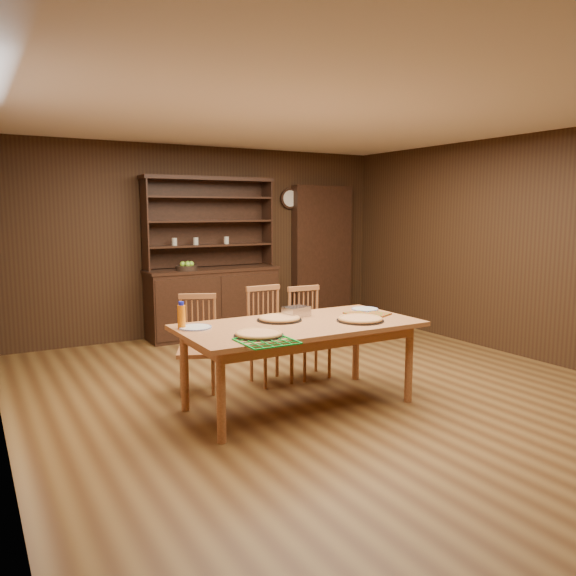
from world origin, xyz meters
TOP-DOWN VIEW (x-y plane):
  - floor at (0.00, 0.00)m, footprint 6.00×6.00m
  - room_shell at (0.00, 0.00)m, footprint 6.00×6.00m
  - china_hutch at (-0.00, 2.75)m, footprint 1.84×0.52m
  - doorway at (1.90, 2.90)m, footprint 1.00×0.18m
  - wall_clock at (1.35, 2.96)m, footprint 0.30×0.05m
  - dining_table at (-0.43, -0.28)m, footprint 2.09×1.04m
  - chair_left at (-1.03, 0.61)m, footprint 0.49×0.48m
  - chair_center at (-0.32, 0.52)m, footprint 0.41×0.39m
  - chair_right at (0.13, 0.49)m, footprint 0.40×0.38m
  - pizza_left at (-0.97, -0.55)m, footprint 0.39×0.39m
  - pizza_right at (0.09, -0.47)m, footprint 0.42×0.42m
  - pizza_center at (-0.52, -0.08)m, footprint 0.40×0.40m
  - cooling_rack at (-1.00, -0.75)m, footprint 0.50×0.50m
  - plate_left at (-1.30, -0.03)m, footprint 0.27×0.27m
  - plate_right at (0.47, -0.04)m, footprint 0.27×0.27m
  - foil_dish at (-0.29, 0.01)m, footprint 0.25×0.20m
  - juice_bottle at (-1.40, 0.02)m, footprint 0.07×0.07m
  - pot_holder_a at (0.41, -0.31)m, footprint 0.27×0.27m
  - pot_holder_b at (0.25, -0.19)m, footprint 0.20×0.20m
  - fruit_bowl at (-0.39, 2.69)m, footprint 0.28×0.28m

SIDE VIEW (x-z plane):
  - floor at x=0.00m, z-range 0.00..0.00m
  - chair_left at x=-1.03m, z-range 0.02..0.95m
  - chair_right at x=0.13m, z-range 0.03..0.96m
  - chair_center at x=-0.32m, z-range 0.03..1.00m
  - china_hutch at x=0.00m, z-range -0.49..1.68m
  - dining_table at x=-0.43m, z-range 0.30..1.05m
  - pot_holder_b at x=0.25m, z-range 0.75..0.76m
  - pot_holder_a at x=0.41m, z-range 0.75..0.77m
  - plate_left at x=-1.30m, z-range 0.75..0.77m
  - plate_right at x=0.47m, z-range 0.75..0.77m
  - cooling_rack at x=-1.00m, z-range 0.75..0.77m
  - pizza_center at x=-0.52m, z-range 0.75..0.79m
  - pizza_right at x=0.09m, z-range 0.75..0.79m
  - pizza_left at x=-0.97m, z-range 0.75..0.79m
  - foil_dish at x=-0.29m, z-range 0.75..0.84m
  - juice_bottle at x=-1.40m, z-range 0.74..0.97m
  - fruit_bowl at x=-0.39m, z-range 0.92..1.04m
  - doorway at x=1.90m, z-range 0.00..2.10m
  - room_shell at x=0.00m, z-range -1.42..4.58m
  - wall_clock at x=1.35m, z-range 1.75..2.05m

